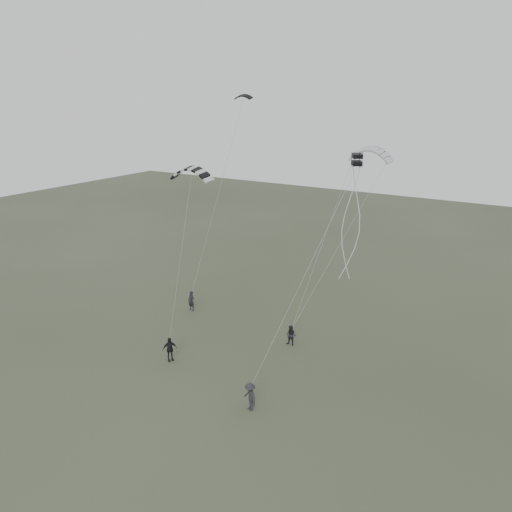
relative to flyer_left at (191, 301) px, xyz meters
The scene contains 9 objects.
ground 9.84m from the flyer_left, 47.25° to the right, with size 140.00×140.00×0.00m, color #393F2C.
flyer_left is the anchor object (origin of this frame).
flyer_right 10.64m from the flyer_left, ahead, with size 0.78×0.61×1.60m, color black.
flyer_center 8.85m from the flyer_left, 61.57° to the right, with size 1.06×0.44×1.81m, color black.
flyer_far 15.70m from the flyer_left, 38.53° to the right, with size 1.17×0.67×1.80m, color #252529.
kite_dark_small 18.36m from the flyer_left, 70.21° to the left, with size 1.63×0.49×0.53m, color black, non-canonical shape.
kite_pale_large 19.98m from the flyer_left, 31.12° to the left, with size 3.65×0.82×1.53m, color #B8BABD, non-canonical shape.
kite_striped 13.62m from the flyer_left, 46.54° to the right, with size 3.39×0.85×1.30m, color black, non-canonical shape.
kite_box 20.86m from the flyer_left, ahead, with size 0.58×0.58×0.69m, color black, non-canonical shape.
Camera 1 is at (19.56, -24.63, 18.27)m, focal length 35.00 mm.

